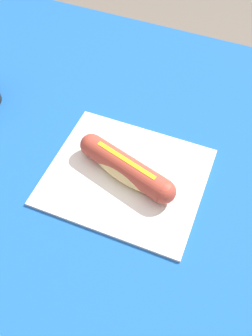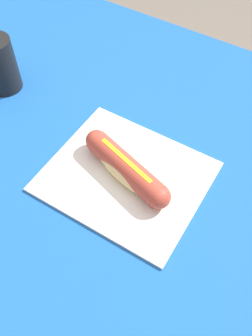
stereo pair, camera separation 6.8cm
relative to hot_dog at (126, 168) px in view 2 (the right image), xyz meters
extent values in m
plane|color=#6B6056|center=(0.02, 0.02, -0.80)|extent=(6.00, 6.00, 0.00)
cylinder|color=brown|center=(0.54, -0.38, -0.43)|extent=(0.07, 0.07, 0.74)
cube|color=brown|center=(0.02, 0.02, -0.05)|extent=(1.19, 0.95, 0.03)
cube|color=#19519E|center=(0.02, 0.02, -0.03)|extent=(1.25, 1.01, 0.00)
cube|color=silver|center=(0.00, 0.00, -0.03)|extent=(0.29, 0.25, 0.01)
ellipsoid|color=#E5BC75|center=(0.00, 0.00, 0.00)|extent=(0.17, 0.09, 0.04)
cylinder|color=#A83D2D|center=(0.00, 0.00, 0.00)|extent=(0.17, 0.09, 0.04)
sphere|color=#A83D2D|center=(0.08, -0.02, 0.00)|extent=(0.04, 0.04, 0.04)
sphere|color=#A83D2D|center=(-0.08, 0.02, 0.00)|extent=(0.04, 0.04, 0.04)
cube|color=yellow|center=(0.00, 0.00, 0.02)|extent=(0.12, 0.04, 0.00)
camera|label=1|loc=(-0.15, 0.37, 0.55)|focal=40.10mm
camera|label=2|loc=(-0.21, 0.34, 0.55)|focal=40.10mm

